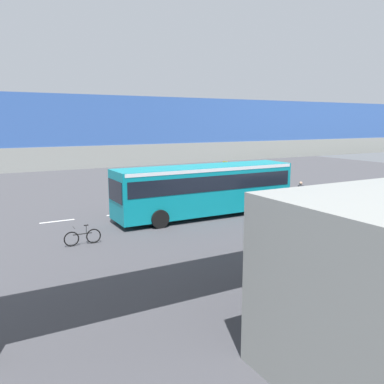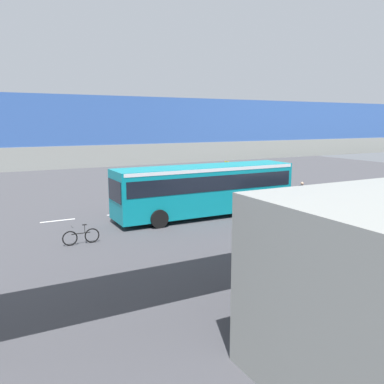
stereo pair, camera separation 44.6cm
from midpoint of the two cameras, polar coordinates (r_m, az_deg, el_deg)
ground at (r=24.69m, az=1.72°, el=-3.57°), size 80.00×80.00×0.00m
city_bus at (r=24.55m, az=2.46°, el=0.83°), size 11.54×2.85×3.15m
parked_van at (r=24.54m, az=20.68°, el=-1.48°), size 4.80×2.17×2.05m
bicycle_black at (r=19.83m, az=-14.99°, el=-6.20°), size 1.77×0.44×0.96m
pedestrian at (r=28.20m, az=15.89°, el=-0.41°), size 0.38×0.38×1.79m
traffic_sign at (r=31.02m, az=5.42°, el=2.72°), size 0.08×0.60×2.80m
lane_dash_leftmost at (r=31.66m, az=11.60°, el=-0.75°), size 2.00×0.20×0.01m
lane_dash_left at (r=29.32m, az=5.54°, el=-1.44°), size 2.00×0.20×0.01m
lane_dash_centre at (r=27.36m, az=-1.48°, el=-2.22°), size 2.00×0.20×0.01m
lane_dash_right at (r=25.88m, az=-9.46°, el=-3.06°), size 2.00×0.20×0.01m
lane_dash_rightmost at (r=24.96m, az=-18.21°, el=-3.92°), size 2.00×0.20×0.01m
pedestrian_overpass at (r=15.62m, az=21.74°, el=5.21°), size 27.00×2.60×6.38m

